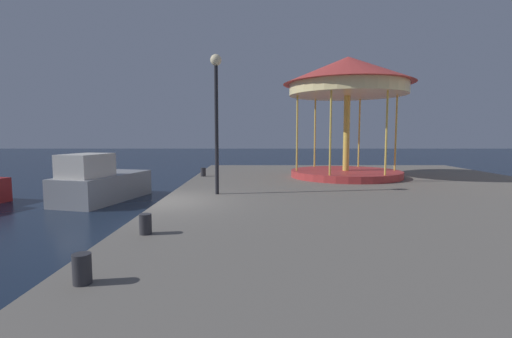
% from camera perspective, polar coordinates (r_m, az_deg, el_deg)
% --- Properties ---
extents(ground_plane, '(120.00, 120.00, 0.00)m').
position_cam_1_polar(ground_plane, '(11.28, -14.64, -8.83)').
color(ground_plane, '#162338').
extents(quay_dock, '(14.76, 24.93, 0.80)m').
position_cam_1_polar(quay_dock, '(11.74, 23.03, -6.54)').
color(quay_dock, slate).
rests_on(quay_dock, ground).
extents(motorboat_grey, '(2.89, 4.64, 1.99)m').
position_cam_1_polar(motorboat_grey, '(16.29, -22.95, -2.03)').
color(motorboat_grey, gray).
rests_on(motorboat_grey, ground).
extents(carousel, '(5.77, 5.77, 5.38)m').
position_cam_1_polar(carousel, '(17.22, 14.22, 12.17)').
color(carousel, '#B23333').
rests_on(carousel, quay_dock).
extents(lamp_post_mid_promenade, '(0.36, 0.36, 4.47)m').
position_cam_1_polar(lamp_post_mid_promenade, '(11.93, -6.08, 10.65)').
color(lamp_post_mid_promenade, black).
rests_on(lamp_post_mid_promenade, quay_dock).
extents(bollard_north, '(0.24, 0.24, 0.40)m').
position_cam_1_polar(bollard_north, '(7.53, -16.71, -8.21)').
color(bollard_north, '#2D2D33').
rests_on(bollard_north, quay_dock).
extents(bollard_center, '(0.24, 0.24, 0.40)m').
position_cam_1_polar(bollard_center, '(5.43, -25.35, -13.86)').
color(bollard_center, '#2D2D33').
rests_on(bollard_center, quay_dock).
extents(bollard_south, '(0.24, 0.24, 0.40)m').
position_cam_1_polar(bollard_south, '(17.16, -8.09, -0.46)').
color(bollard_south, '#2D2D33').
rests_on(bollard_south, quay_dock).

